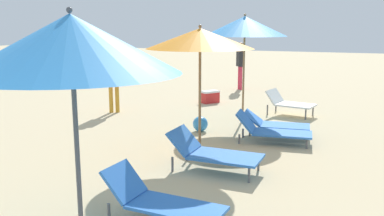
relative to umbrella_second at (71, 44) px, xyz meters
name	(u,v)px	position (x,y,z in m)	size (l,w,h in m)	color
umbrella_second	(71,44)	(0.00, 0.00, 0.00)	(2.13, 2.13, 2.54)	#4C4C51
lounger_second_shoreside	(160,200)	(0.43, 0.96, -1.90)	(1.53, 0.63, 0.64)	blue
umbrella_third	(200,39)	(-0.21, 3.85, -0.05)	(1.99, 1.99, 2.38)	olive
lounger_third_shoreside	(271,130)	(0.91, 4.99, -1.91)	(1.58, 0.80, 0.63)	blue
lounger_third_inland	(213,152)	(0.39, 2.94, -1.87)	(1.51, 0.70, 0.66)	blue
umbrella_farthest	(245,26)	(-0.19, 6.75, 0.16)	(2.06, 2.06, 2.66)	olive
lounger_farthest_shoreside	(289,103)	(0.77, 7.86, -1.84)	(1.33, 0.91, 0.66)	white
lounger_farthest_inland	(275,124)	(0.86, 5.66, -1.94)	(1.49, 0.80, 0.51)	blue
person_walking_near	(240,61)	(-1.76, 11.84, -1.11)	(0.39, 0.42, 1.77)	#D8334C
person_walking_far	(113,78)	(-3.76, 6.36, -1.22)	(0.42, 0.38, 1.60)	orange
beach_ball	(200,124)	(-0.78, 5.31, -2.02)	(0.34, 0.34, 0.34)	#338CD8
cooler_box	(210,97)	(-1.83, 8.77, -2.00)	(0.54, 0.62, 0.38)	red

